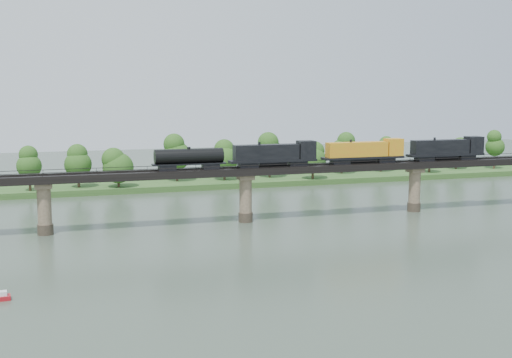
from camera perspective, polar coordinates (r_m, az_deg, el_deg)
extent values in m
plane|color=#344235|center=(107.24, 3.58, -6.98)|extent=(400.00, 400.00, 0.00)
cube|color=#2E5421|center=(187.46, -5.63, -0.26)|extent=(300.00, 24.00, 1.60)
cylinder|color=#473A2D|center=(129.66, -18.21, -4.28)|extent=(3.00, 3.00, 2.00)
cylinder|color=#90795E|center=(128.81, -18.30, -2.32)|extent=(2.60, 2.60, 9.00)
cube|color=#90795E|center=(128.17, -18.38, -0.56)|extent=(3.20, 3.20, 1.00)
cylinder|color=#473A2D|center=(134.74, -0.93, -3.41)|extent=(3.00, 3.00, 2.00)
cylinder|color=#90795E|center=(133.92, -0.94, -1.52)|extent=(2.60, 2.60, 9.00)
cube|color=#90795E|center=(133.32, -0.94, 0.17)|extent=(3.20, 3.20, 1.00)
cylinder|color=#473A2D|center=(150.67, 13.85, -2.42)|extent=(3.00, 3.00, 2.00)
cylinder|color=#90795E|center=(149.93, 13.91, -0.73)|extent=(2.60, 2.60, 9.00)
cube|color=#90795E|center=(149.39, 13.96, 0.79)|extent=(3.20, 3.20, 1.00)
cube|color=black|center=(133.15, -0.94, 0.71)|extent=(220.00, 5.00, 1.50)
cube|color=black|center=(132.33, -0.85, 1.02)|extent=(220.00, 0.12, 0.16)
cube|color=black|center=(133.76, -1.03, 1.10)|extent=(220.00, 0.12, 0.16)
cube|color=black|center=(130.69, -0.65, 1.21)|extent=(220.00, 0.10, 0.10)
cube|color=black|center=(135.26, -1.23, 1.44)|extent=(220.00, 0.10, 0.10)
cube|color=black|center=(130.73, -0.65, 1.05)|extent=(0.08, 0.08, 0.70)
cube|color=black|center=(135.30, -1.22, 1.29)|extent=(0.08, 0.08, 0.70)
cylinder|color=#382619|center=(175.02, -19.45, -0.43)|extent=(0.70, 0.70, 3.51)
sphere|color=#214C15|center=(174.42, -19.52, 1.09)|extent=(6.31, 6.31, 6.31)
sphere|color=#214C15|center=(174.12, -19.57, 2.04)|extent=(4.73, 4.73, 4.73)
cylinder|color=#382619|center=(177.42, -15.49, -0.18)|extent=(0.70, 0.70, 3.34)
sphere|color=#214C15|center=(176.86, -15.54, 1.25)|extent=(7.18, 7.18, 7.18)
sphere|color=#214C15|center=(176.56, -15.58, 2.15)|extent=(5.39, 5.39, 5.39)
cylinder|color=#382619|center=(175.36, -12.12, -0.24)|extent=(0.70, 0.70, 2.83)
sphere|color=#214C15|center=(174.87, -12.15, 0.98)|extent=(8.26, 8.26, 8.26)
sphere|color=#214C15|center=(174.60, -12.18, 1.74)|extent=(6.19, 6.19, 6.19)
cylinder|color=#382619|center=(183.89, -7.03, 0.43)|extent=(0.70, 0.70, 3.96)
sphere|color=#214C15|center=(183.27, -7.06, 2.07)|extent=(8.07, 8.07, 8.07)
sphere|color=#214C15|center=(182.96, -7.08, 3.10)|extent=(6.05, 6.05, 6.05)
cylinder|color=#382619|center=(185.28, -2.82, 0.43)|extent=(0.70, 0.70, 3.27)
sphere|color=#214C15|center=(184.76, -2.83, 1.77)|extent=(8.03, 8.03, 8.03)
sphere|color=#214C15|center=(184.48, -2.83, 2.61)|extent=(6.02, 6.02, 6.02)
cylinder|color=#382619|center=(190.29, 1.22, 0.74)|extent=(0.70, 0.70, 3.92)
sphere|color=#214C15|center=(189.70, 1.22, 2.31)|extent=(8.29, 8.29, 8.29)
sphere|color=#214C15|center=(189.40, 1.23, 3.29)|extent=(6.21, 6.21, 6.21)
cylinder|color=#382619|center=(187.64, 5.06, 0.47)|extent=(0.70, 0.70, 3.02)
sphere|color=#214C15|center=(187.15, 5.08, 1.69)|extent=(7.74, 7.74, 7.74)
sphere|color=#214C15|center=(186.89, 5.09, 2.46)|extent=(5.80, 5.80, 5.80)
cylinder|color=#382619|center=(200.72, 7.63, 1.04)|extent=(0.70, 0.70, 3.80)
sphere|color=#214C15|center=(200.17, 7.65, 2.47)|extent=(7.47, 7.47, 7.47)
sphere|color=#214C15|center=(199.89, 7.67, 3.38)|extent=(5.60, 5.60, 5.60)
cylinder|color=#382619|center=(207.01, 11.04, 1.11)|extent=(0.70, 0.70, 3.38)
sphere|color=#214C15|center=(206.53, 11.07, 2.35)|extent=(6.23, 6.23, 6.23)
sphere|color=#214C15|center=(206.27, 11.09, 3.13)|extent=(4.67, 4.67, 4.67)
cylinder|color=#382619|center=(208.97, 15.15, 0.96)|extent=(0.70, 0.70, 2.77)
sphere|color=#214C15|center=(208.56, 15.19, 1.97)|extent=(7.04, 7.04, 7.04)
sphere|color=#214C15|center=(208.34, 15.21, 2.60)|extent=(5.28, 5.28, 5.28)
cylinder|color=#382619|center=(220.53, 17.36, 1.25)|extent=(0.70, 0.70, 2.94)
sphere|color=#214C15|center=(220.12, 17.40, 2.27)|extent=(6.73, 6.73, 6.73)
sphere|color=#214C15|center=(219.90, 17.42, 2.90)|extent=(5.05, 5.05, 5.05)
cylinder|color=#382619|center=(224.79, 20.41, 1.37)|extent=(0.70, 0.70, 3.94)
sphere|color=#214C15|center=(224.29, 20.47, 2.70)|extent=(6.17, 6.17, 6.17)
sphere|color=#214C15|center=(224.03, 20.52, 3.54)|extent=(4.62, 4.62, 4.62)
cube|color=black|center=(156.30, 18.14, 1.88)|extent=(3.97, 2.38, 1.09)
cube|color=black|center=(150.28, 14.73, 1.78)|extent=(3.97, 2.38, 1.09)
cube|color=black|center=(153.15, 16.48, 2.09)|extent=(18.87, 2.98, 0.50)
cube|color=black|center=(152.16, 16.04, 2.76)|extent=(13.91, 2.68, 3.18)
cube|color=black|center=(157.20, 18.78, 2.92)|extent=(3.58, 2.98, 3.77)
cylinder|color=black|center=(153.21, 16.47, 1.89)|extent=(5.96, 1.39, 1.39)
cube|color=black|center=(145.30, 11.40, 1.68)|extent=(3.97, 2.38, 1.09)
cube|color=black|center=(140.43, 7.48, 1.55)|extent=(3.97, 2.38, 1.09)
cube|color=black|center=(142.70, 9.48, 1.90)|extent=(18.87, 2.98, 0.50)
cube|color=orange|center=(141.86, 8.96, 2.62)|extent=(13.91, 2.68, 3.18)
cube|color=orange|center=(145.98, 12.12, 2.80)|extent=(3.58, 2.98, 3.77)
cylinder|color=black|center=(142.76, 9.47, 1.68)|extent=(5.96, 1.39, 1.39)
cube|color=black|center=(136.61, 3.69, 1.42)|extent=(3.97, 2.38, 1.09)
cube|color=black|center=(133.14, -0.72, 1.27)|extent=(3.97, 2.38, 1.09)
cube|color=black|center=(134.70, 1.51, 1.64)|extent=(18.87, 2.98, 0.50)
cube|color=black|center=(134.04, 0.91, 2.40)|extent=(13.91, 2.68, 3.18)
cube|color=black|center=(137.03, 4.47, 2.63)|extent=(3.58, 2.98, 3.77)
cylinder|color=black|center=(134.76, 1.51, 1.41)|extent=(5.96, 1.39, 1.39)
cube|color=black|center=(131.14, -4.05, 1.14)|extent=(3.48, 2.19, 1.09)
cube|color=black|center=(129.42, -7.91, 0.99)|extent=(3.48, 2.19, 1.09)
cube|color=black|center=(130.13, -5.97, 1.35)|extent=(14.90, 2.38, 0.30)
cylinder|color=black|center=(129.95, -5.98, 2.05)|extent=(13.91, 2.98, 2.98)
cylinder|color=black|center=(129.80, -5.99, 2.75)|extent=(0.70, 0.70, 0.50)
cube|color=white|center=(92.47, -21.58, -9.43)|extent=(1.12, 1.12, 0.60)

